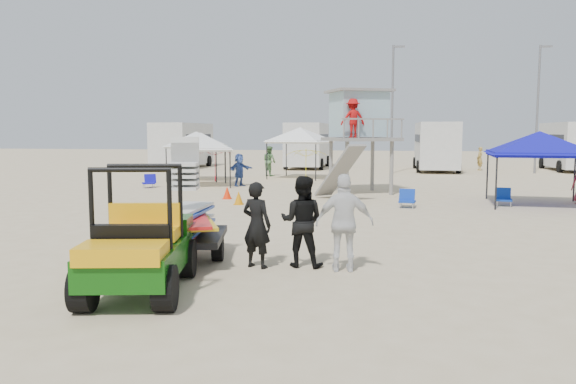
% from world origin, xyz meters
% --- Properties ---
extents(ground, '(140.00, 140.00, 0.00)m').
position_xyz_m(ground, '(0.00, 0.00, 0.00)').
color(ground, beige).
rests_on(ground, ground).
extents(utility_cart, '(1.84, 2.92, 2.06)m').
position_xyz_m(utility_cart, '(-1.33, -0.81, 0.96)').
color(utility_cart, '#0E4B0B').
rests_on(utility_cart, ground).
extents(surf_trailer, '(1.77, 2.72, 2.22)m').
position_xyz_m(surf_trailer, '(-1.33, 1.53, 0.91)').
color(surf_trailer, black).
rests_on(surf_trailer, ground).
extents(man_left, '(0.71, 0.58, 1.68)m').
position_xyz_m(man_left, '(0.19, 1.23, 0.84)').
color(man_left, black).
rests_on(man_left, ground).
extents(man_mid, '(0.92, 0.74, 1.79)m').
position_xyz_m(man_mid, '(1.04, 1.48, 0.89)').
color(man_mid, black).
rests_on(man_mid, ground).
extents(man_right, '(1.13, 0.57, 1.86)m').
position_xyz_m(man_right, '(1.89, 1.23, 0.93)').
color(man_right, white).
rests_on(man_right, ground).
extents(lifeguard_tower, '(3.58, 3.58, 4.32)m').
position_xyz_m(lifeguard_tower, '(1.49, 15.07, 3.22)').
color(lifeguard_tower, gray).
rests_on(lifeguard_tower, ground).
extents(canopy_blue, '(3.53, 3.53, 3.06)m').
position_xyz_m(canopy_blue, '(8.01, 12.00, 2.51)').
color(canopy_blue, black).
rests_on(canopy_blue, ground).
extents(canopy_white_a, '(3.50, 3.50, 2.99)m').
position_xyz_m(canopy_white_a, '(-6.17, 16.82, 2.45)').
color(canopy_white_a, black).
rests_on(canopy_white_a, ground).
extents(canopy_white_b, '(3.09, 3.09, 3.05)m').
position_xyz_m(canopy_white_b, '(-7.50, 20.01, 2.50)').
color(canopy_white_b, black).
rests_on(canopy_white_b, ground).
extents(canopy_white_c, '(3.60, 3.60, 3.28)m').
position_xyz_m(canopy_white_c, '(-2.14, 22.26, 2.73)').
color(canopy_white_c, black).
rests_on(canopy_white_c, ground).
extents(umbrella_a, '(2.30, 2.33, 1.83)m').
position_xyz_m(umbrella_a, '(-6.26, 19.34, 0.92)').
color(umbrella_a, red).
rests_on(umbrella_a, ground).
extents(umbrella_b, '(2.90, 2.89, 1.87)m').
position_xyz_m(umbrella_b, '(-1.15, 17.85, 0.93)').
color(umbrella_b, yellow).
rests_on(umbrella_b, ground).
extents(cone_near, '(0.34, 0.34, 0.50)m').
position_xyz_m(cone_near, '(-2.60, 10.36, 0.25)').
color(cone_near, orange).
rests_on(cone_near, ground).
extents(cone_far, '(0.34, 0.34, 0.50)m').
position_xyz_m(cone_far, '(-3.49, 11.98, 0.25)').
color(cone_far, '#FF2C08').
rests_on(cone_far, ground).
extents(beach_chair_a, '(0.73, 0.82, 0.64)m').
position_xyz_m(beach_chair_a, '(-8.36, 15.69, 0.31)').
color(beach_chair_a, '#1310B6').
rests_on(beach_chair_a, ground).
extents(beach_chair_b, '(0.61, 0.66, 0.64)m').
position_xyz_m(beach_chair_b, '(6.81, 11.69, 0.31)').
color(beach_chair_b, '#0E349B').
rests_on(beach_chair_b, ground).
extents(beach_chair_c, '(0.62, 0.66, 0.64)m').
position_xyz_m(beach_chair_c, '(3.40, 10.65, 0.31)').
color(beach_chair_c, '#0F35AB').
rests_on(beach_chair_c, ground).
extents(rv_far_left, '(2.64, 6.80, 3.25)m').
position_xyz_m(rv_far_left, '(-12.00, 29.99, 1.80)').
color(rv_far_left, silver).
rests_on(rv_far_left, ground).
extents(rv_mid_left, '(2.65, 6.50, 3.25)m').
position_xyz_m(rv_mid_left, '(-3.00, 31.49, 1.80)').
color(rv_mid_left, silver).
rests_on(rv_mid_left, ground).
extents(rv_mid_right, '(2.64, 7.00, 3.25)m').
position_xyz_m(rv_mid_right, '(6.00, 29.99, 1.80)').
color(rv_mid_right, silver).
rests_on(rv_mid_right, ground).
extents(rv_far_right, '(2.64, 6.60, 3.25)m').
position_xyz_m(rv_far_right, '(15.00, 31.49, 1.80)').
color(rv_far_right, silver).
rests_on(rv_far_right, ground).
extents(light_pole_left, '(0.14, 0.14, 8.00)m').
position_xyz_m(light_pole_left, '(3.00, 27.00, 4.00)').
color(light_pole_left, slate).
rests_on(light_pole_left, ground).
extents(light_pole_right, '(0.14, 0.14, 8.00)m').
position_xyz_m(light_pole_right, '(12.00, 28.50, 4.00)').
color(light_pole_right, slate).
rests_on(light_pole_right, ground).
extents(distant_beachgoers, '(15.14, 18.79, 1.79)m').
position_xyz_m(distant_beachgoers, '(-0.17, 20.14, 0.83)').
color(distant_beachgoers, '#A32E3A').
rests_on(distant_beachgoers, ground).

